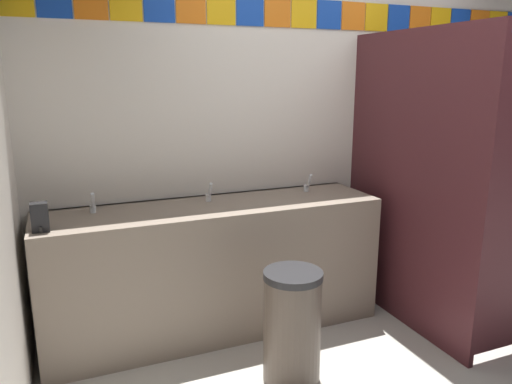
# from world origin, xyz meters

# --- Properties ---
(wall_back) EXTENTS (4.30, 0.09, 2.56)m
(wall_back) POSITION_xyz_m (-0.00, 1.46, 1.29)
(wall_back) COLOR silver
(wall_back) RESTS_ON ground_plane
(vanity_counter) EXTENTS (2.23, 0.58, 0.88)m
(vanity_counter) POSITION_xyz_m (-0.99, 1.13, 0.45)
(vanity_counter) COLOR gray
(vanity_counter) RESTS_ON ground_plane
(faucet_left) EXTENTS (0.04, 0.10, 0.14)m
(faucet_left) POSITION_xyz_m (-1.73, 1.22, 0.93)
(faucet_left) COLOR silver
(faucet_left) RESTS_ON vanity_counter
(faucet_center) EXTENTS (0.04, 0.10, 0.14)m
(faucet_center) POSITION_xyz_m (-0.99, 1.22, 0.93)
(faucet_center) COLOR silver
(faucet_center) RESTS_ON vanity_counter
(faucet_right) EXTENTS (0.04, 0.10, 0.14)m
(faucet_right) POSITION_xyz_m (-0.25, 1.22, 0.93)
(faucet_right) COLOR silver
(faucet_right) RESTS_ON vanity_counter
(soap_dispenser) EXTENTS (0.09, 0.09, 0.16)m
(soap_dispenser) POSITION_xyz_m (-2.02, 0.97, 0.96)
(soap_dispenser) COLOR black
(soap_dispenser) RESTS_ON vanity_counter
(stall_divider) EXTENTS (0.92, 1.34, 2.00)m
(stall_divider) POSITION_xyz_m (0.44, 0.51, 1.00)
(stall_divider) COLOR #471E23
(stall_divider) RESTS_ON ground_plane
(toilet) EXTENTS (0.39, 0.49, 0.74)m
(toilet) POSITION_xyz_m (0.89, 0.99, 0.30)
(toilet) COLOR white
(toilet) RESTS_ON ground_plane
(trash_bin) EXTENTS (0.33, 0.33, 0.66)m
(trash_bin) POSITION_xyz_m (-0.77, 0.41, 0.33)
(trash_bin) COLOR brown
(trash_bin) RESTS_ON ground_plane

